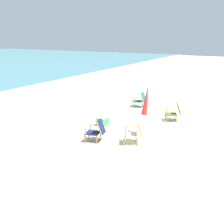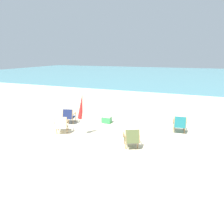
% 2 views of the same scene
% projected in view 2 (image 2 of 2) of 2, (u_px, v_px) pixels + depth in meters
% --- Properties ---
extents(ground_plane, '(80.00, 80.00, 0.00)m').
position_uv_depth(ground_plane, '(120.00, 135.00, 9.11)').
color(ground_plane, beige).
extents(sea, '(80.00, 40.00, 0.10)m').
position_uv_depth(sea, '(174.00, 74.00, 36.80)').
color(sea, teal).
rests_on(sea, ground).
extents(surf_band, '(80.00, 1.10, 0.06)m').
position_uv_depth(surf_band, '(157.00, 94.00, 18.61)').
color(surf_band, white).
rests_on(surf_band, ground).
extents(beach_chair_far_center, '(0.81, 0.87, 0.81)m').
position_uv_depth(beach_chair_far_center, '(132.00, 138.00, 7.76)').
color(beach_chair_far_center, '#515B33').
rests_on(beach_chair_far_center, ground).
extents(beach_chair_back_left, '(0.82, 0.86, 0.82)m').
position_uv_depth(beach_chair_back_left, '(62.00, 124.00, 9.26)').
color(beach_chair_back_left, beige).
rests_on(beach_chair_back_left, ground).
extents(beach_chair_front_left, '(0.65, 0.73, 0.82)m').
position_uv_depth(beach_chair_front_left, '(180.00, 124.00, 9.33)').
color(beach_chair_front_left, '#196066').
rests_on(beach_chair_front_left, ground).
extents(beach_chair_mid_center, '(0.73, 0.81, 0.82)m').
position_uv_depth(beach_chair_mid_center, '(69.00, 116.00, 10.57)').
color(beach_chair_mid_center, '#19234C').
rests_on(beach_chair_mid_center, ground).
extents(umbrella_furled_red, '(0.51, 0.33, 2.10)m').
position_uv_depth(umbrella_furled_red, '(81.00, 107.00, 8.66)').
color(umbrella_furled_red, '#B7B2A8').
rests_on(umbrella_furled_red, ground).
extents(cooler_box, '(0.49, 0.35, 0.40)m').
position_uv_depth(cooler_box, '(107.00, 119.00, 10.74)').
color(cooler_box, '#338C4C').
rests_on(cooler_box, ground).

